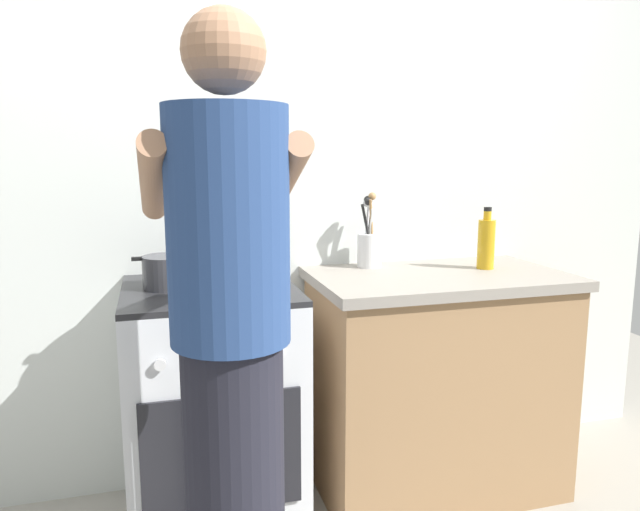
{
  "coord_description": "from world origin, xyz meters",
  "views": [
    {
      "loc": [
        -0.53,
        -1.92,
        1.36
      ],
      "look_at": [
        0.05,
        0.12,
        1.0
      ],
      "focal_mm": 33.15,
      "sensor_mm": 36.0,
      "label": 1
    }
  ],
  "objects_px": {
    "pot": "(167,272)",
    "utensil_crock": "(369,244)",
    "stove_range": "(213,407)",
    "mixing_bowl": "(249,273)",
    "oil_bottle": "(486,243)",
    "person": "(231,355)"
  },
  "relations": [
    {
      "from": "utensil_crock",
      "to": "pot",
      "type": "bearing_deg",
      "value": -167.91
    },
    {
      "from": "oil_bottle",
      "to": "person",
      "type": "bearing_deg",
      "value": -149.35
    },
    {
      "from": "stove_range",
      "to": "pot",
      "type": "height_order",
      "value": "pot"
    },
    {
      "from": "oil_bottle",
      "to": "pot",
      "type": "bearing_deg",
      "value": -179.44
    },
    {
      "from": "stove_range",
      "to": "mixing_bowl",
      "type": "distance_m",
      "value": 0.52
    },
    {
      "from": "pot",
      "to": "person",
      "type": "xyz_separation_m",
      "value": [
        0.14,
        -0.66,
        -0.1
      ]
    },
    {
      "from": "pot",
      "to": "oil_bottle",
      "type": "relative_size",
      "value": 0.94
    },
    {
      "from": "mixing_bowl",
      "to": "stove_range",
      "type": "bearing_deg",
      "value": 168.77
    },
    {
      "from": "mixing_bowl",
      "to": "utensil_crock",
      "type": "distance_m",
      "value": 0.59
    },
    {
      "from": "pot",
      "to": "person",
      "type": "bearing_deg",
      "value": -78.34
    },
    {
      "from": "mixing_bowl",
      "to": "utensil_crock",
      "type": "height_order",
      "value": "utensil_crock"
    },
    {
      "from": "utensil_crock",
      "to": "stove_range",
      "type": "bearing_deg",
      "value": -163.11
    },
    {
      "from": "stove_range",
      "to": "mixing_bowl",
      "type": "bearing_deg",
      "value": -11.23
    },
    {
      "from": "mixing_bowl",
      "to": "utensil_crock",
      "type": "xyz_separation_m",
      "value": [
        0.54,
        0.23,
        0.05
      ]
    },
    {
      "from": "stove_range",
      "to": "utensil_crock",
      "type": "relative_size",
      "value": 2.89
    },
    {
      "from": "mixing_bowl",
      "to": "oil_bottle",
      "type": "height_order",
      "value": "oil_bottle"
    },
    {
      "from": "mixing_bowl",
      "to": "utensil_crock",
      "type": "bearing_deg",
      "value": 23.47
    },
    {
      "from": "stove_range",
      "to": "person",
      "type": "height_order",
      "value": "person"
    },
    {
      "from": "pot",
      "to": "utensil_crock",
      "type": "distance_m",
      "value": 0.84
    },
    {
      "from": "stove_range",
      "to": "utensil_crock",
      "type": "xyz_separation_m",
      "value": [
        0.68,
        0.21,
        0.55
      ]
    },
    {
      "from": "pot",
      "to": "utensil_crock",
      "type": "height_order",
      "value": "utensil_crock"
    },
    {
      "from": "oil_bottle",
      "to": "person",
      "type": "height_order",
      "value": "person"
    }
  ]
}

